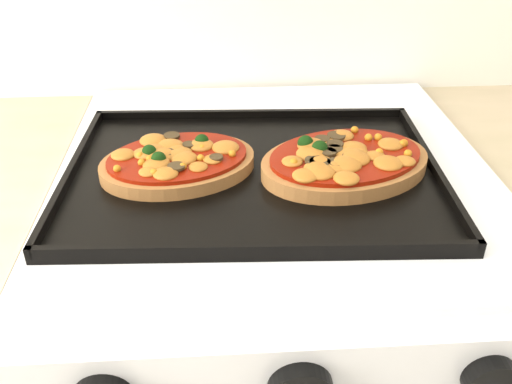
{
  "coord_description": "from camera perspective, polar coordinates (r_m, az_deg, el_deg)",
  "views": [
    {
      "loc": [
        -0.07,
        1.02,
        1.29
      ],
      "look_at": [
        -0.03,
        1.62,
        0.92
      ],
      "focal_mm": 40.0,
      "sensor_mm": 36.0,
      "label": 1
    }
  ],
  "objects": [
    {
      "name": "control_panel",
      "position": [
        0.57,
        4.87,
        -17.71
      ],
      "size": [
        0.6,
        0.02,
        0.09
      ],
      "primitive_type": "cube",
      "color": "silver",
      "rests_on": "stove"
    },
    {
      "name": "knob_right",
      "position": [
        0.61,
        22.45,
        -17.1
      ],
      "size": [
        0.05,
        0.02,
        0.05
      ],
      "primitive_type": "cylinder",
      "rotation": [
        1.57,
        0.0,
        0.0
      ],
      "color": "black",
      "rests_on": "control_panel"
    },
    {
      "name": "baking_tray",
      "position": [
        0.75,
        -0.26,
        2.14
      ],
      "size": [
        0.5,
        0.38,
        0.02
      ],
      "primitive_type": "cube",
      "rotation": [
        0.0,
        0.0,
        -0.04
      ],
      "color": "black",
      "rests_on": "stove"
    },
    {
      "name": "pizza_left",
      "position": [
        0.75,
        -7.83,
        3.13
      ],
      "size": [
        0.23,
        0.19,
        0.03
      ],
      "primitive_type": null,
      "rotation": [
        0.0,
        0.0,
        0.25
      ],
      "color": "#A16837",
      "rests_on": "baking_tray"
    },
    {
      "name": "pizza_right",
      "position": [
        0.75,
        8.91,
        3.19
      ],
      "size": [
        0.26,
        0.22,
        0.03
      ],
      "primitive_type": null,
      "rotation": [
        0.0,
        0.0,
        0.28
      ],
      "color": "#A16837",
      "rests_on": "baking_tray"
    }
  ]
}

